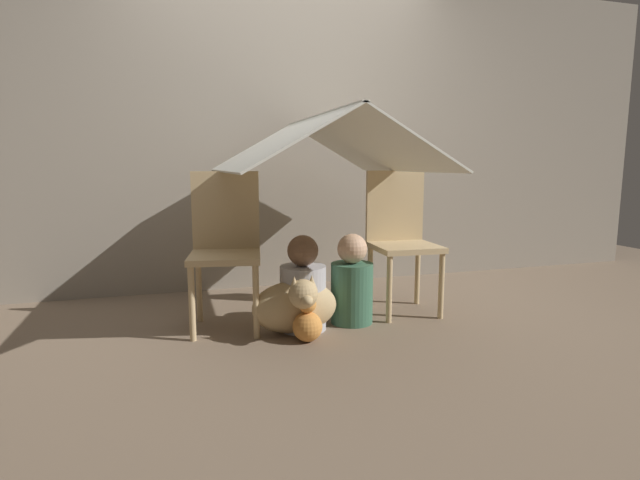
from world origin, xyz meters
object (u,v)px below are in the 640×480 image
(chair_right, at_px, (401,235))
(person_front, at_px, (303,289))
(dog, at_px, (296,305))
(person_second, at_px, (352,284))
(chair_left, at_px, (225,243))

(chair_right, bearing_deg, person_front, -161.16)
(chair_right, relative_size, dog, 1.86)
(chair_right, bearing_deg, person_second, -154.21)
(person_front, bearing_deg, person_second, 6.25)
(person_front, bearing_deg, chair_left, 154.17)
(chair_left, bearing_deg, person_second, -3.03)
(person_second, bearing_deg, person_front, -173.75)
(dog, bearing_deg, chair_right, 19.22)
(chair_left, distance_m, person_front, 0.55)
(chair_left, bearing_deg, chair_right, 9.86)
(person_second, distance_m, dog, 0.41)
(chair_right, bearing_deg, dog, -157.71)
(chair_left, height_order, chair_right, same)
(chair_left, bearing_deg, dog, -27.53)
(chair_left, xyz_separation_m, person_front, (0.43, -0.21, -0.27))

